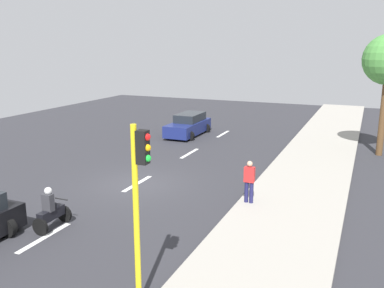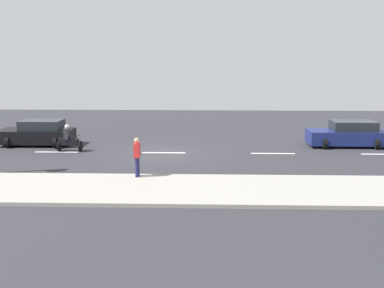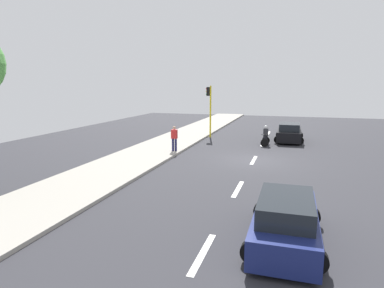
{
  "view_description": "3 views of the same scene",
  "coord_description": "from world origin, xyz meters",
  "px_view_note": "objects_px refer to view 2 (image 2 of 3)",
  "views": [
    {
      "loc": [
        9.48,
        -15.74,
        6.18
      ],
      "look_at": [
        2.09,
        1.5,
        1.75
      ],
      "focal_mm": 39.04,
      "sensor_mm": 36.0,
      "label": 1
    },
    {
      "loc": [
        23.47,
        2.28,
        5.16
      ],
      "look_at": [
        3.08,
        1.65,
        1.12
      ],
      "focal_mm": 40.8,
      "sensor_mm": 36.0,
      "label": 2
    },
    {
      "loc": [
        -2.21,
        20.22,
        4.62
      ],
      "look_at": [
        3.12,
        2.83,
        1.34
      ],
      "focal_mm": 31.11,
      "sensor_mm": 36.0,
      "label": 3
    }
  ],
  "objects_px": {
    "car_dark_blue": "(348,135)",
    "pedestrian_near_signal": "(137,156)",
    "motorcycle": "(69,140)",
    "car_black": "(38,133)"
  },
  "relations": [
    {
      "from": "car_dark_blue",
      "to": "motorcycle",
      "type": "height_order",
      "value": "motorcycle"
    },
    {
      "from": "motorcycle",
      "to": "pedestrian_near_signal",
      "type": "distance_m",
      "value": 7.39
    },
    {
      "from": "car_dark_blue",
      "to": "pedestrian_near_signal",
      "type": "relative_size",
      "value": 2.65
    },
    {
      "from": "car_dark_blue",
      "to": "motorcycle",
      "type": "relative_size",
      "value": 2.93
    },
    {
      "from": "car_dark_blue",
      "to": "pedestrian_near_signal",
      "type": "distance_m",
      "value": 13.63
    },
    {
      "from": "car_dark_blue",
      "to": "car_black",
      "type": "relative_size",
      "value": 1.05
    },
    {
      "from": "car_dark_blue",
      "to": "motorcycle",
      "type": "distance_m",
      "value": 16.17
    },
    {
      "from": "car_dark_blue",
      "to": "pedestrian_near_signal",
      "type": "bearing_deg",
      "value": -56.26
    },
    {
      "from": "car_dark_blue",
      "to": "motorcycle",
      "type": "xyz_separation_m",
      "value": [
        1.9,
        -16.05,
        -0.07
      ]
    },
    {
      "from": "car_black",
      "to": "car_dark_blue",
      "type": "bearing_deg",
      "value": 90.62
    }
  ]
}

